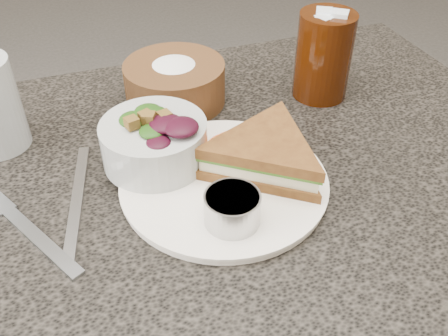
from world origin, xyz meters
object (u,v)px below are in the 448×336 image
at_px(salad_bowl, 154,136).
at_px(cola_glass, 324,52).
at_px(dressing_ramekin, 232,209).
at_px(bread_basket, 175,77).
at_px(sandwich, 266,155).
at_px(dinner_plate, 224,183).

xyz_separation_m(salad_bowl, cola_glass, (0.29, 0.10, 0.02)).
height_order(dressing_ramekin, bread_basket, bread_basket).
xyz_separation_m(sandwich, dressing_ramekin, (-0.07, -0.07, -0.01)).
bearing_deg(bread_basket, dressing_ramekin, -92.65).
height_order(dinner_plate, bread_basket, bread_basket).
bearing_deg(bread_basket, sandwich, -74.95).
height_order(sandwich, bread_basket, bread_basket).
bearing_deg(dressing_ramekin, salad_bowl, 111.53).
relative_size(salad_bowl, cola_glass, 0.93).
bearing_deg(bread_basket, dinner_plate, -89.33).
relative_size(salad_bowl, bread_basket, 0.88).
distance_m(dinner_plate, sandwich, 0.06).
bearing_deg(cola_glass, sandwich, -135.73).
relative_size(dinner_plate, bread_basket, 1.67).
distance_m(salad_bowl, bread_basket, 0.17).
height_order(sandwich, dressing_ramekin, sandwich).
distance_m(dressing_ramekin, cola_glass, 0.34).
bearing_deg(sandwich, bread_basket, 141.74).
bearing_deg(cola_glass, bread_basket, 165.89).
xyz_separation_m(dressing_ramekin, cola_glass, (0.24, 0.24, 0.04)).
height_order(salad_bowl, bread_basket, salad_bowl).
bearing_deg(cola_glass, dressing_ramekin, -135.41).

